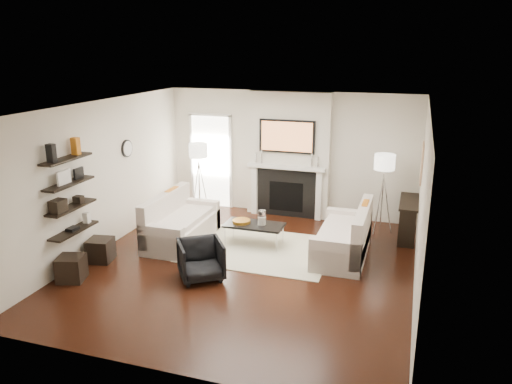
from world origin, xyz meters
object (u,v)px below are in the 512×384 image
(loveseat_left_base, at_px, (182,231))
(armchair, at_px, (201,258))
(loveseat_right_base, at_px, (342,245))
(coffee_table, at_px, (254,225))
(lamp_left_shade, at_px, (198,150))
(ottoman_near, at_px, (100,250))
(lamp_right_shade, at_px, (385,162))

(loveseat_left_base, height_order, armchair, armchair)
(loveseat_right_base, distance_m, coffee_table, 1.65)
(armchair, relative_size, lamp_left_shade, 1.74)
(coffee_table, relative_size, ottoman_near, 2.75)
(loveseat_left_base, xyz_separation_m, loveseat_right_base, (3.01, 0.27, 0.00))
(armchair, bearing_deg, loveseat_left_base, 91.56)
(loveseat_left_base, height_order, loveseat_right_base, same)
(armchair, height_order, lamp_left_shade, lamp_left_shade)
(loveseat_left_base, relative_size, ottoman_near, 4.50)
(loveseat_right_base, distance_m, lamp_right_shade, 1.95)
(coffee_table, bearing_deg, ottoman_near, -147.17)
(coffee_table, xyz_separation_m, lamp_left_shade, (-1.70, 1.34, 1.05))
(loveseat_right_base, xyz_separation_m, ottoman_near, (-3.97, -1.52, -0.01))
(ottoman_near, bearing_deg, armchair, -2.59)
(lamp_right_shade, bearing_deg, armchair, -130.54)
(armchair, bearing_deg, ottoman_near, 142.32)
(lamp_right_shade, xyz_separation_m, ottoman_near, (-4.52, -2.92, -1.25))
(armchair, height_order, lamp_right_shade, lamp_right_shade)
(loveseat_right_base, distance_m, armchair, 2.58)
(coffee_table, height_order, lamp_left_shade, lamp_left_shade)
(armchair, relative_size, ottoman_near, 1.74)
(loveseat_left_base, bearing_deg, lamp_right_shade, 25.16)
(armchair, height_order, ottoman_near, armchair)
(armchair, bearing_deg, lamp_left_shade, 79.31)
(lamp_right_shade, bearing_deg, lamp_left_shade, -178.84)
(loveseat_right_base, relative_size, lamp_right_shade, 4.50)
(lamp_left_shade, bearing_deg, armchair, -65.60)
(loveseat_left_base, distance_m, coffee_table, 1.40)
(loveseat_right_base, height_order, lamp_left_shade, lamp_left_shade)
(loveseat_left_base, distance_m, loveseat_right_base, 3.02)
(loveseat_right_base, height_order, ottoman_near, loveseat_right_base)
(loveseat_left_base, height_order, lamp_right_shade, lamp_right_shade)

